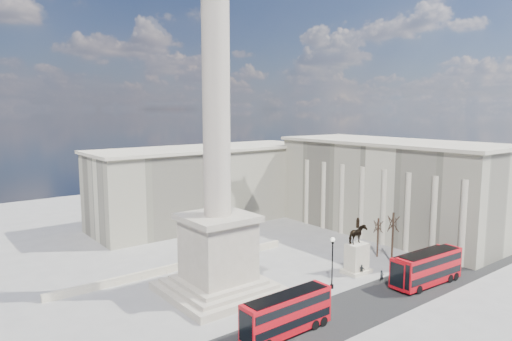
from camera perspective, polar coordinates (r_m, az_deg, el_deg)
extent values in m
plane|color=gray|center=(60.90, -2.04, -16.35)|extent=(180.00, 180.00, 0.00)
cube|color=#272727|center=(57.05, 8.49, -18.16)|extent=(120.00, 9.00, 0.01)
cube|color=#B4AA96|center=(64.50, -4.73, -14.48)|extent=(14.00, 14.00, 1.00)
cube|color=#B4AA96|center=(64.22, -4.74, -13.86)|extent=(12.00, 12.00, 0.50)
cube|color=#B4AA96|center=(64.04, -4.74, -13.44)|extent=(10.00, 10.00, 0.50)
cube|color=#B4AA96|center=(62.64, -4.78, -9.81)|extent=(8.00, 8.00, 8.00)
cube|color=#B4AA96|center=(61.46, -4.83, -5.90)|extent=(9.00, 9.00, 0.80)
cylinder|color=#C1B3A0|center=(59.84, -5.02, 10.53)|extent=(3.60, 3.60, 34.00)
cube|color=beige|center=(73.37, -9.54, -11.73)|extent=(40.00, 0.60, 1.10)
cube|color=beige|center=(96.41, 16.47, -2.08)|extent=(18.00, 45.00, 18.00)
cube|color=beige|center=(95.33, 16.68, 3.44)|extent=(19.00, 46.00, 0.60)
cube|color=beige|center=(101.43, -6.14, -1.91)|extent=(50.00, 16.00, 16.00)
cube|color=beige|center=(100.39, -6.21, 2.77)|extent=(51.00, 17.00, 0.60)
cube|color=red|center=(52.77, 3.88, -17.37)|extent=(11.46, 2.73, 4.21)
cube|color=black|center=(53.09, 3.87, -18.10)|extent=(11.01, 2.78, 0.94)
cube|color=black|center=(52.31, 3.89, -16.26)|extent=(11.01, 2.78, 0.94)
cube|color=black|center=(51.90, 3.90, -15.23)|extent=(10.32, 2.45, 0.06)
cylinder|color=black|center=(51.41, 0.54, -20.43)|extent=(1.17, 2.73, 1.14)
cylinder|color=black|center=(55.59, 6.43, -18.20)|extent=(1.17, 2.73, 1.14)
cylinder|color=black|center=(56.48, 7.46, -17.79)|extent=(1.17, 2.73, 1.14)
cube|color=red|center=(70.59, 20.02, -11.27)|extent=(11.38, 3.03, 4.15)
cube|color=black|center=(70.83, 19.99, -11.84)|extent=(10.93, 3.07, 0.92)
cube|color=black|center=(70.25, 20.06, -10.42)|extent=(10.93, 3.07, 0.92)
cube|color=black|center=(69.95, 20.10, -9.63)|extent=(10.24, 2.72, 0.06)
cylinder|color=black|center=(68.33, 18.12, -13.49)|extent=(1.24, 2.73, 1.13)
cylinder|color=black|center=(73.70, 21.38, -12.06)|extent=(1.24, 2.73, 1.13)
cylinder|color=black|center=(74.79, 21.96, -11.80)|extent=(1.24, 2.73, 1.13)
cube|color=red|center=(70.37, 20.82, -11.27)|extent=(11.95, 3.33, 4.35)
cube|color=black|center=(70.62, 20.79, -11.87)|extent=(11.48, 3.37, 0.97)
cube|color=black|center=(70.01, 20.86, -10.37)|extent=(11.48, 3.37, 0.97)
cube|color=black|center=(69.70, 20.90, -9.55)|extent=(10.76, 3.00, 0.06)
cylinder|color=black|center=(68.01, 18.82, -13.60)|extent=(1.33, 2.87, 1.18)
cylinder|color=black|center=(73.63, 22.24, -12.11)|extent=(1.33, 2.87, 1.18)
cylinder|color=black|center=(74.77, 22.85, -11.83)|extent=(1.33, 2.87, 1.18)
cylinder|color=black|center=(66.37, 9.45, -14.11)|extent=(0.49, 0.49, 0.56)
cylinder|color=black|center=(65.30, 9.51, -11.59)|extent=(0.18, 0.18, 6.73)
cylinder|color=black|center=(64.30, 9.57, -8.85)|extent=(0.34, 0.34, 0.34)
sphere|color=silver|center=(64.19, 9.58, -8.51)|extent=(0.63, 0.63, 0.63)
cube|color=beige|center=(73.02, 12.43, -12.15)|extent=(4.15, 3.11, 0.52)
cube|color=beige|center=(72.37, 12.48, -10.64)|extent=(3.32, 2.28, 4.56)
imported|color=black|center=(71.31, 12.56, -7.83)|extent=(3.47, 1.89, 2.80)
cylinder|color=black|center=(70.88, 12.60, -6.50)|extent=(0.52, 0.52, 1.24)
sphere|color=black|center=(70.70, 12.62, -5.91)|extent=(0.37, 0.37, 0.37)
cylinder|color=#332319|center=(77.52, 16.70, -8.08)|extent=(0.33, 0.33, 8.35)
cylinder|color=#332319|center=(80.29, 14.98, -8.10)|extent=(0.31, 0.31, 6.66)
cylinder|color=#332319|center=(91.41, 15.34, -5.84)|extent=(0.33, 0.33, 7.73)
imported|color=black|center=(69.85, 15.43, -12.63)|extent=(0.73, 0.57, 1.77)
imported|color=black|center=(79.04, 19.02, -10.44)|extent=(0.83, 0.69, 1.57)
imported|color=black|center=(71.76, 13.08, -12.03)|extent=(0.89, 1.04, 1.67)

